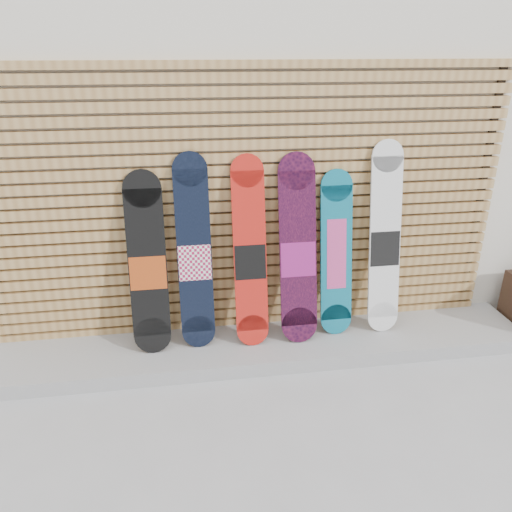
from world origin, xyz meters
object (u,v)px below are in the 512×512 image
object	(u,v)px
snowboard_0	(148,265)
snowboard_4	(336,254)
snowboard_5	(385,240)
snowboard_2	(250,254)
snowboard_1	(194,254)
snowboard_3	(298,251)

from	to	relation	value
snowboard_0	snowboard_4	distance (m)	1.53
snowboard_4	snowboard_5	distance (m)	0.42
snowboard_0	snowboard_2	world-z (taller)	snowboard_2
snowboard_0	snowboard_2	distance (m)	0.80
snowboard_4	snowboard_5	size ratio (longest dim) A/B	0.86
snowboard_2	snowboard_0	bearing A→B (deg)	179.55
snowboard_2	snowboard_1	bearing A→B (deg)	177.17
snowboard_2	snowboard_4	distance (m)	0.73
snowboard_0	snowboard_2	xyz separation A→B (m)	(0.80, -0.01, 0.05)
snowboard_4	snowboard_5	world-z (taller)	snowboard_5
snowboard_2	snowboard_4	xyz separation A→B (m)	(0.72, 0.04, -0.06)
snowboard_2	snowboard_4	world-z (taller)	snowboard_2
snowboard_1	snowboard_3	world-z (taller)	snowboard_1
snowboard_0	snowboard_3	size ratio (longest dim) A/B	0.94
snowboard_0	snowboard_4	bearing A→B (deg)	1.14
snowboard_5	snowboard_4	bearing A→B (deg)	178.40
snowboard_2	snowboard_3	size ratio (longest dim) A/B	1.00
snowboard_5	snowboard_3	bearing A→B (deg)	-177.52
snowboard_3	snowboard_5	bearing A→B (deg)	2.48
snowboard_4	snowboard_2	bearing A→B (deg)	-177.10
snowboard_0	snowboard_1	distance (m)	0.37
snowboard_2	snowboard_5	xyz separation A→B (m)	(1.13, 0.03, 0.04)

